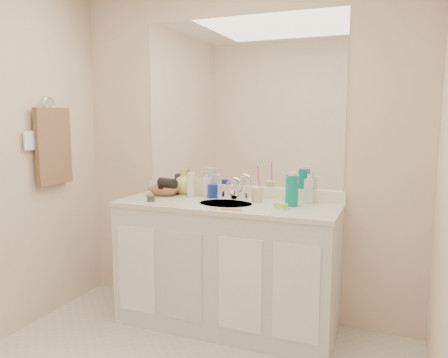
% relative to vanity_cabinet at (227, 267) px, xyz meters
% --- Properties ---
extents(wall_back, '(2.60, 0.02, 2.40)m').
position_rel_vanity_cabinet_xyz_m(wall_back, '(0.00, 0.28, 0.77)').
color(wall_back, beige).
rests_on(wall_back, floor).
extents(vanity_cabinet, '(1.50, 0.55, 0.85)m').
position_rel_vanity_cabinet_xyz_m(vanity_cabinet, '(0.00, 0.00, 0.00)').
color(vanity_cabinet, silver).
rests_on(vanity_cabinet, floor).
extents(countertop, '(1.52, 0.57, 0.03)m').
position_rel_vanity_cabinet_xyz_m(countertop, '(0.00, 0.00, 0.44)').
color(countertop, silver).
rests_on(countertop, vanity_cabinet).
extents(backsplash, '(1.52, 0.03, 0.08)m').
position_rel_vanity_cabinet_xyz_m(backsplash, '(0.00, 0.26, 0.50)').
color(backsplash, white).
rests_on(backsplash, countertop).
extents(sink_basin, '(0.37, 0.37, 0.02)m').
position_rel_vanity_cabinet_xyz_m(sink_basin, '(0.00, -0.02, 0.44)').
color(sink_basin, '#BBB5A4').
rests_on(sink_basin, countertop).
extents(faucet, '(0.02, 0.02, 0.11)m').
position_rel_vanity_cabinet_xyz_m(faucet, '(0.00, 0.16, 0.51)').
color(faucet, silver).
rests_on(faucet, countertop).
extents(mirror, '(1.48, 0.01, 1.20)m').
position_rel_vanity_cabinet_xyz_m(mirror, '(0.00, 0.27, 1.14)').
color(mirror, white).
rests_on(mirror, wall_back).
extents(blue_mug, '(0.09, 0.09, 0.10)m').
position_rel_vanity_cabinet_xyz_m(blue_mug, '(-0.16, 0.13, 0.50)').
color(blue_mug, navy).
rests_on(blue_mug, countertop).
extents(tan_cup, '(0.08, 0.08, 0.10)m').
position_rel_vanity_cabinet_xyz_m(tan_cup, '(0.19, 0.10, 0.51)').
color(tan_cup, beige).
rests_on(tan_cup, countertop).
extents(toothbrush, '(0.03, 0.04, 0.21)m').
position_rel_vanity_cabinet_xyz_m(toothbrush, '(0.20, 0.10, 0.60)').
color(toothbrush, '#FF43B4').
rests_on(toothbrush, tan_cup).
extents(mouthwash_bottle, '(0.11, 0.11, 0.20)m').
position_rel_vanity_cabinet_xyz_m(mouthwash_bottle, '(0.43, 0.07, 0.56)').
color(mouthwash_bottle, '#0B857C').
rests_on(mouthwash_bottle, countertop).
extents(clear_pump_bottle, '(0.07, 0.07, 0.17)m').
position_rel_vanity_cabinet_xyz_m(clear_pump_bottle, '(0.52, 0.19, 0.54)').
color(clear_pump_bottle, white).
rests_on(clear_pump_bottle, countertop).
extents(soap_dish, '(0.11, 0.10, 0.01)m').
position_rel_vanity_cabinet_xyz_m(soap_dish, '(0.40, -0.07, 0.46)').
color(soap_dish, white).
rests_on(soap_dish, countertop).
extents(green_soap, '(0.09, 0.08, 0.03)m').
position_rel_vanity_cabinet_xyz_m(green_soap, '(0.40, -0.07, 0.48)').
color(green_soap, '#A8E337').
rests_on(green_soap, soap_dish).
extents(orange_comb, '(0.14, 0.03, 0.01)m').
position_rel_vanity_cabinet_xyz_m(orange_comb, '(0.11, -0.21, 0.46)').
color(orange_comb, '#FF601A').
rests_on(orange_comb, countertop).
extents(dark_jar, '(0.07, 0.07, 0.04)m').
position_rel_vanity_cabinet_xyz_m(dark_jar, '(-0.51, -0.15, 0.48)').
color(dark_jar, '#393840').
rests_on(dark_jar, countertop).
extents(extra_white_bottle, '(0.06, 0.06, 0.18)m').
position_rel_vanity_cabinet_xyz_m(extra_white_bottle, '(-0.32, 0.09, 0.54)').
color(extra_white_bottle, white).
rests_on(extra_white_bottle, countertop).
extents(soap_bottle_white, '(0.09, 0.09, 0.19)m').
position_rel_vanity_cabinet_xyz_m(soap_bottle_white, '(-0.23, 0.17, 0.55)').
color(soap_bottle_white, silver).
rests_on(soap_bottle_white, countertop).
extents(soap_bottle_cream, '(0.09, 0.09, 0.15)m').
position_rel_vanity_cabinet_xyz_m(soap_bottle_cream, '(-0.31, 0.21, 0.53)').
color(soap_bottle_cream, beige).
rests_on(soap_bottle_cream, countertop).
extents(soap_bottle_yellow, '(0.16, 0.16, 0.19)m').
position_rel_vanity_cabinet_xyz_m(soap_bottle_yellow, '(-0.44, 0.21, 0.55)').
color(soap_bottle_yellow, '#D4CE52').
rests_on(soap_bottle_yellow, countertop).
extents(wicker_basket, '(0.27, 0.27, 0.06)m').
position_rel_vanity_cabinet_xyz_m(wicker_basket, '(-0.55, 0.12, 0.48)').
color(wicker_basket, brown).
rests_on(wicker_basket, countertop).
extents(hair_dryer, '(0.17, 0.12, 0.08)m').
position_rel_vanity_cabinet_xyz_m(hair_dryer, '(-0.53, 0.12, 0.54)').
color(hair_dryer, black).
rests_on(hair_dryer, wicker_basket).
extents(towel_ring, '(0.01, 0.11, 0.11)m').
position_rel_vanity_cabinet_xyz_m(towel_ring, '(-1.27, -0.25, 1.12)').
color(towel_ring, silver).
rests_on(towel_ring, wall_left).
extents(hand_towel, '(0.04, 0.32, 0.55)m').
position_rel_vanity_cabinet_xyz_m(hand_towel, '(-1.25, -0.25, 0.82)').
color(hand_towel, brown).
rests_on(hand_towel, towel_ring).
extents(switch_plate, '(0.01, 0.08, 0.13)m').
position_rel_vanity_cabinet_xyz_m(switch_plate, '(-1.27, -0.45, 0.88)').
color(switch_plate, white).
rests_on(switch_plate, wall_left).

